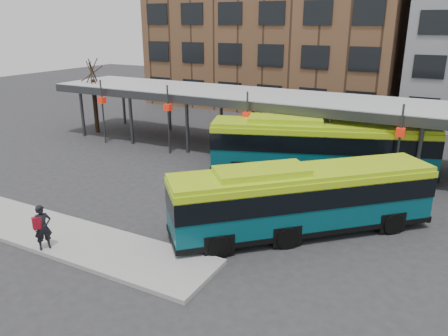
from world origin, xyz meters
TOP-DOWN VIEW (x-y plane):
  - ground at (0.00, 0.00)m, footprint 120.00×120.00m
  - boarding_island at (-5.50, -3.00)m, footprint 14.00×3.00m
  - canopy at (-0.06, 12.87)m, footprint 40.00×6.53m
  - tree at (-18.00, 12.00)m, footprint 1.64×1.64m
  - building_brick at (-10.00, 32.00)m, footprint 26.00×14.00m
  - bus_front at (3.10, 2.34)m, footprint 10.06×9.72m
  - bus_rear at (1.59, 10.11)m, footprint 13.06×6.94m
  - pedestrian at (-5.37, -4.21)m, footprint 0.70×0.81m

SIDE VIEW (x-z plane):
  - ground at x=0.00m, z-range 0.00..0.00m
  - boarding_island at x=-5.50m, z-range 0.00..0.18m
  - pedestrian at x=-5.37m, z-range 0.19..2.07m
  - bus_front at x=3.10m, z-range 0.07..3.25m
  - bus_rear at x=1.59m, z-range 0.07..3.63m
  - tree at x=-18.00m, z-range -0.36..5.23m
  - canopy at x=-0.06m, z-range 1.51..6.31m
  - building_brick at x=-10.00m, z-range 0.00..22.00m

